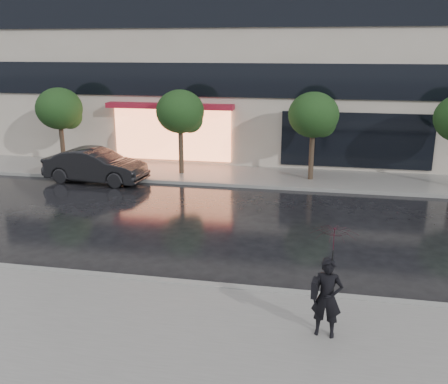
# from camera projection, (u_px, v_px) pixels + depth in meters

# --- Properties ---
(ground) EXTENTS (120.00, 120.00, 0.00)m
(ground) POSITION_uv_depth(u_px,v_px,m) (188.00, 269.00, 13.58)
(ground) COLOR black
(ground) RESTS_ON ground
(sidewalk_near) EXTENTS (60.00, 4.50, 0.12)m
(sidewalk_near) POSITION_uv_depth(u_px,v_px,m) (147.00, 331.00, 10.50)
(sidewalk_near) COLOR slate
(sidewalk_near) RESTS_ON ground
(sidewalk_far) EXTENTS (60.00, 3.50, 0.12)m
(sidewalk_far) POSITION_uv_depth(u_px,v_px,m) (245.00, 176.00, 23.22)
(sidewalk_far) COLOR slate
(sidewalk_far) RESTS_ON ground
(curb_near) EXTENTS (60.00, 0.25, 0.14)m
(curb_near) POSITION_uv_depth(u_px,v_px,m) (177.00, 283.00, 12.61)
(curb_near) COLOR gray
(curb_near) RESTS_ON ground
(curb_far) EXTENTS (60.00, 0.25, 0.14)m
(curb_far) POSITION_uv_depth(u_px,v_px,m) (239.00, 185.00, 21.57)
(curb_far) COLOR gray
(curb_far) RESTS_ON ground
(tree_far_west) EXTENTS (2.20, 2.20, 3.99)m
(tree_far_west) POSITION_uv_depth(u_px,v_px,m) (61.00, 110.00, 23.87)
(tree_far_west) COLOR #33261C
(tree_far_west) RESTS_ON ground
(tree_mid_west) EXTENTS (2.20, 2.20, 3.99)m
(tree_mid_west) POSITION_uv_depth(u_px,v_px,m) (182.00, 113.00, 22.76)
(tree_mid_west) COLOR #33261C
(tree_mid_west) RESTS_ON ground
(tree_mid_east) EXTENTS (2.20, 2.20, 3.99)m
(tree_mid_east) POSITION_uv_depth(u_px,v_px,m) (315.00, 117.00, 21.64)
(tree_mid_east) COLOR #33261C
(tree_mid_east) RESTS_ON ground
(parked_car) EXTENTS (4.69, 1.99, 1.51)m
(parked_car) POSITION_uv_depth(u_px,v_px,m) (96.00, 166.00, 22.15)
(parked_car) COLOR black
(parked_car) RESTS_ON ground
(pedestrian_with_umbrella) EXTENTS (1.04, 1.06, 2.38)m
(pedestrian_with_umbrella) POSITION_uv_depth(u_px,v_px,m) (331.00, 266.00, 9.84)
(pedestrian_with_umbrella) COLOR black
(pedestrian_with_umbrella) RESTS_ON sidewalk_near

